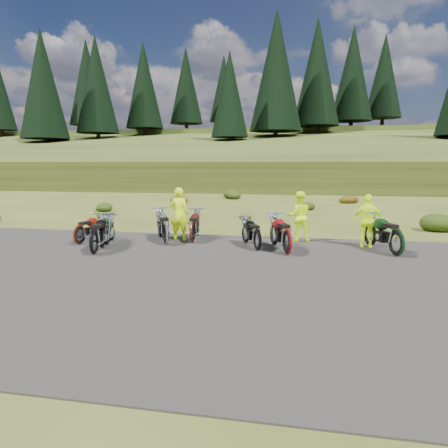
% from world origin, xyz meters
% --- Properties ---
extents(ground, '(300.00, 300.00, 0.00)m').
position_xyz_m(ground, '(0.00, 0.00, 0.00)').
color(ground, '#3C4517').
rests_on(ground, ground).
extents(gravel_pad, '(20.00, 12.00, 0.04)m').
position_xyz_m(gravel_pad, '(0.00, -2.00, 0.00)').
color(gravel_pad, black).
rests_on(gravel_pad, ground).
extents(hill_slope, '(300.00, 45.97, 9.37)m').
position_xyz_m(hill_slope, '(0.00, 50.00, 0.00)').
color(hill_slope, '#2A3712').
rests_on(hill_slope, ground).
extents(hill_plateau, '(300.00, 90.00, 9.17)m').
position_xyz_m(hill_plateau, '(0.00, 110.00, 0.00)').
color(hill_plateau, '#2A3712').
rests_on(hill_plateau, ground).
extents(conifer_13, '(5.72, 5.72, 15.00)m').
position_xyz_m(conifer_13, '(-57.00, 64.00, 15.86)').
color(conifer_13, black).
rests_on(conifer_13, ground).
extents(conifer_14, '(5.28, 5.28, 14.00)m').
position_xyz_m(conifer_14, '(-51.00, 70.00, 16.55)').
color(conifer_14, black).
rests_on(conifer_14, ground).
extents(conifer_15, '(7.92, 7.92, 20.00)m').
position_xyz_m(conifer_15, '(-45.00, 76.00, 20.16)').
color(conifer_15, black).
rests_on(conifer_15, ground).
extents(conifer_16, '(7.48, 7.48, 19.00)m').
position_xyz_m(conifer_16, '(-39.00, 51.00, 15.28)').
color(conifer_16, black).
rests_on(conifer_16, ground).
extents(conifer_17, '(7.04, 7.04, 18.00)m').
position_xyz_m(conifer_17, '(-33.00, 57.00, 15.97)').
color(conifer_17, black).
rests_on(conifer_17, ground).
extents(conifer_18, '(6.60, 6.60, 17.00)m').
position_xyz_m(conifer_18, '(-27.00, 63.00, 16.66)').
color(conifer_18, black).
rests_on(conifer_18, ground).
extents(conifer_19, '(6.16, 6.16, 16.00)m').
position_xyz_m(conifer_19, '(-21.00, 69.00, 17.36)').
color(conifer_19, black).
rests_on(conifer_19, ground).
extents(conifer_20, '(5.72, 5.72, 15.00)m').
position_xyz_m(conifer_20, '(-15.00, 75.00, 17.65)').
color(conifer_20, black).
rests_on(conifer_20, ground).
extents(conifer_21, '(5.28, 5.28, 14.00)m').
position_xyz_m(conifer_21, '(-9.00, 50.00, 12.56)').
color(conifer_21, black).
rests_on(conifer_21, ground).
extents(conifer_22, '(7.92, 7.92, 20.00)m').
position_xyz_m(conifer_22, '(-3.00, 56.00, 16.77)').
color(conifer_22, black).
rests_on(conifer_22, ground).
extents(conifer_23, '(7.48, 7.48, 19.00)m').
position_xyz_m(conifer_23, '(3.00, 62.00, 17.47)').
color(conifer_23, black).
rests_on(conifer_23, ground).
extents(conifer_24, '(7.04, 7.04, 18.00)m').
position_xyz_m(conifer_24, '(9.00, 68.00, 18.16)').
color(conifer_24, black).
rests_on(conifer_24, ground).
extents(conifer_25, '(6.60, 6.60, 17.00)m').
position_xyz_m(conifer_25, '(15.00, 74.00, 18.66)').
color(conifer_25, black).
rests_on(conifer_25, ground).
extents(shrub_1, '(1.03, 1.03, 0.61)m').
position_xyz_m(shrub_1, '(-9.10, 11.30, 0.31)').
color(shrub_1, '#23350D').
rests_on(shrub_1, ground).
extents(shrub_2, '(1.30, 1.30, 0.77)m').
position_xyz_m(shrub_2, '(-6.20, 16.60, 0.38)').
color(shrub_2, '#5A310B').
rests_on(shrub_2, ground).
extents(shrub_3, '(1.56, 1.56, 0.92)m').
position_xyz_m(shrub_3, '(-3.30, 21.90, 0.46)').
color(shrub_3, '#23350D').
rests_on(shrub_3, ground).
extents(shrub_4, '(0.77, 0.77, 0.45)m').
position_xyz_m(shrub_4, '(-0.40, 9.20, 0.23)').
color(shrub_4, '#5A310B').
rests_on(shrub_4, ground).
extents(shrub_5, '(1.03, 1.03, 0.61)m').
position_xyz_m(shrub_5, '(2.50, 14.50, 0.31)').
color(shrub_5, '#23350D').
rests_on(shrub_5, ground).
extents(shrub_6, '(1.30, 1.30, 0.77)m').
position_xyz_m(shrub_6, '(5.40, 19.80, 0.38)').
color(shrub_6, '#5A310B').
rests_on(shrub_6, ground).
extents(shrub_7, '(1.56, 1.56, 0.92)m').
position_xyz_m(shrub_7, '(8.30, 7.10, 0.46)').
color(shrub_7, '#23350D').
rests_on(shrub_7, ground).
extents(motorcycle_0, '(1.16, 2.30, 1.15)m').
position_xyz_m(motorcycle_0, '(-3.45, -0.37, 0.00)').
color(motorcycle_0, black).
rests_on(motorcycle_0, ground).
extents(motorcycle_1, '(0.83, 1.94, 0.99)m').
position_xyz_m(motorcycle_1, '(-4.76, 1.08, 0.00)').
color(motorcycle_1, maroon).
rests_on(motorcycle_1, ground).
extents(motorcycle_2, '(1.01, 2.00, 1.00)m').
position_xyz_m(motorcycle_2, '(-3.73, 0.66, 0.00)').
color(motorcycle_2, black).
rests_on(motorcycle_2, ground).
extents(motorcycle_3, '(1.70, 2.35, 1.18)m').
position_xyz_m(motorcycle_3, '(-1.86, 1.60, 0.00)').
color(motorcycle_3, '#97989C').
rests_on(motorcycle_3, ground).
extents(motorcycle_4, '(1.01, 2.20, 1.11)m').
position_xyz_m(motorcycle_4, '(-1.08, 2.16, 0.00)').
color(motorcycle_4, '#4F140D').
rests_on(motorcycle_4, ground).
extents(motorcycle_5, '(1.45, 2.07, 1.04)m').
position_xyz_m(motorcycle_5, '(1.32, 1.22, 0.00)').
color(motorcycle_5, black).
rests_on(motorcycle_5, ground).
extents(motorcycle_6, '(1.49, 2.37, 1.18)m').
position_xyz_m(motorcycle_6, '(2.28, 0.76, 0.00)').
color(motorcycle_6, maroon).
rests_on(motorcycle_6, ground).
extents(motorcycle_7, '(1.58, 2.45, 1.22)m').
position_xyz_m(motorcycle_7, '(5.47, 1.23, 0.00)').
color(motorcycle_7, black).
rests_on(motorcycle_7, ground).
extents(person_middle, '(0.72, 0.49, 1.90)m').
position_xyz_m(person_middle, '(-1.69, 2.62, 0.95)').
color(person_middle, '#D6FF0D').
rests_on(person_middle, ground).
extents(person_right_a, '(0.96, 0.81, 1.77)m').
position_xyz_m(person_right_a, '(2.52, 3.26, 0.89)').
color(person_right_a, '#D6FF0D').
rests_on(person_right_a, ground).
extents(person_right_b, '(1.05, 0.49, 1.75)m').
position_xyz_m(person_right_b, '(4.78, 2.53, 0.87)').
color(person_right_b, '#D6FF0D').
rests_on(person_right_b, ground).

